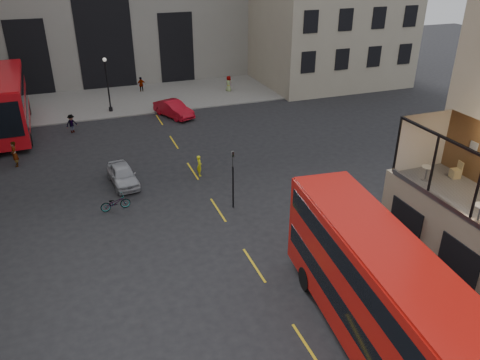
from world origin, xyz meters
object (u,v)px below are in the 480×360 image
object	(u,v)px
bus_near	(379,291)
pedestrian_e	(14,154)
bus_far	(7,100)
cyclist	(199,166)
pedestrian_b	(72,124)
pedestrian_d	(229,84)
bicycle	(115,203)
car_b	(174,109)
cafe_table_mid	(480,210)
street_lamp_b	(108,88)
car_a	(123,175)
traffic_light_far	(1,118)
traffic_light_near	(233,172)
pedestrian_c	(141,85)
cafe_table_far	(427,171)
cafe_chair_d	(456,173)

from	to	relation	value
bus_near	pedestrian_e	size ratio (longest dim) A/B	6.54
bus_far	cyclist	xyz separation A→B (m)	(12.98, -14.50, -2.06)
pedestrian_b	pedestrian_d	distance (m)	18.63
bicycle	car_b	bearing A→B (deg)	-30.11
pedestrian_e	cafe_table_mid	world-z (taller)	cafe_table_mid
car_b	street_lamp_b	bearing A→B (deg)	124.19
pedestrian_b	cafe_table_mid	world-z (taller)	cafe_table_mid
car_a	cyclist	xyz separation A→B (m)	(5.28, -0.51, 0.08)
bus_near	pedestrian_e	world-z (taller)	bus_near
traffic_light_far	car_b	size ratio (longest dim) A/B	0.82
traffic_light_near	cafe_table_mid	world-z (taller)	cafe_table_mid
street_lamp_b	pedestrian_c	bearing A→B (deg)	55.87
bus_far	cafe_table_mid	distance (m)	37.61
bus_far	pedestrian_b	world-z (taller)	bus_far
pedestrian_c	cafe_table_mid	bearing A→B (deg)	93.44
cyclist	cafe_table_mid	distance (m)	19.13
pedestrian_e	cyclist	bearing A→B (deg)	56.57
bus_far	cafe_table_far	xyz separation A→B (m)	(20.60, -27.92, 2.23)
bus_far	bicycle	size ratio (longest dim) A/B	6.93
bus_far	car_a	distance (m)	16.11
car_b	pedestrian_c	distance (m)	9.64
bicycle	cyclist	distance (m)	6.87
bus_near	cyclist	size ratio (longest dim) A/B	8.25
bus_near	cafe_chair_d	xyz separation A→B (m)	(6.91, 4.00, 2.08)
street_lamp_b	cafe_table_far	size ratio (longest dim) A/B	7.76
traffic_light_near	bus_far	xyz separation A→B (m)	(-13.69, 19.66, 0.40)
cafe_table_far	pedestrian_c	bearing A→B (deg)	102.21
traffic_light_far	pedestrian_b	world-z (taller)	traffic_light_far
car_b	pedestrian_d	distance (m)	10.02
cyclist	street_lamp_b	bearing A→B (deg)	20.28
pedestrian_c	pedestrian_e	size ratio (longest dim) A/B	0.90
bus_near	bicycle	distance (m)	17.22
bus_far	bicycle	bearing A→B (deg)	-68.78
pedestrian_e	pedestrian_c	bearing A→B (deg)	137.27
cyclist	cafe_chair_d	world-z (taller)	cafe_chair_d
bicycle	pedestrian_e	bearing A→B (deg)	28.37
car_a	cafe_chair_d	distance (m)	20.69
bus_far	cafe_chair_d	world-z (taller)	cafe_chair_d
bus_near	cafe_chair_d	distance (m)	8.26
bus_near	traffic_light_near	bearing A→B (deg)	96.80
traffic_light_far	bus_near	size ratio (longest dim) A/B	0.30
traffic_light_near	pedestrian_b	bearing A→B (deg)	116.86
bicycle	pedestrian_e	world-z (taller)	pedestrian_e
car_a	pedestrian_b	size ratio (longest dim) A/B	2.46
bicycle	street_lamp_b	bearing A→B (deg)	-10.99
car_a	cafe_table_far	distance (m)	19.49
traffic_light_far	car_a	distance (m)	13.18
street_lamp_b	cafe_chair_d	distance (m)	33.48
bicycle	pedestrian_c	xyz separation A→B (m)	(6.00, 25.74, 0.38)
bus_near	cafe_chair_d	size ratio (longest dim) A/B	14.94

